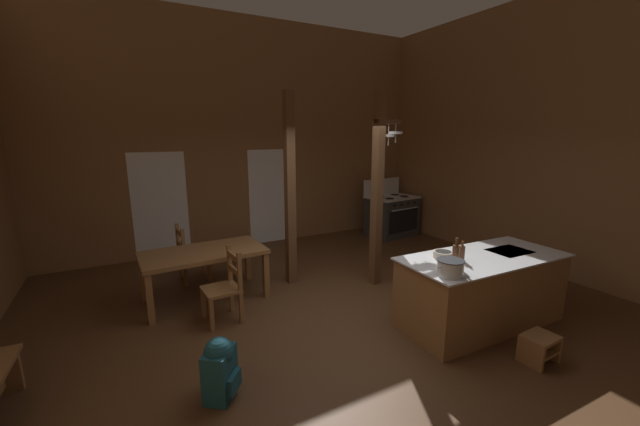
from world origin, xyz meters
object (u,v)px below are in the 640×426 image
(ladderback_chair_by_post, at_px, (190,255))
(bottle_short_on_counter, at_px, (462,253))
(step_stool, at_px, (539,346))
(dining_table, at_px, (204,257))
(kitchen_island, at_px, (481,290))
(backpack, at_px, (220,366))
(ladderback_chair_near_window, at_px, (225,287))
(bottle_tall_on_counter, at_px, (456,255))
(stockpot_on_counter, at_px, (450,268))
(stove_range, at_px, (391,215))
(mixing_bowl_on_counter, at_px, (443,255))

(ladderback_chair_by_post, relative_size, bottle_short_on_counter, 3.90)
(step_stool, xyz_separation_m, dining_table, (-2.81, 3.25, 0.47))
(kitchen_island, bearing_deg, backpack, 176.62)
(ladderback_chair_near_window, height_order, bottle_tall_on_counter, bottle_tall_on_counter)
(kitchen_island, xyz_separation_m, stockpot_on_counter, (-0.87, -0.25, 0.54))
(kitchen_island, distance_m, dining_table, 3.79)
(dining_table, relative_size, bottle_tall_on_counter, 5.13)
(ladderback_chair_by_post, bearing_deg, backpack, -94.61)
(dining_table, distance_m, bottle_tall_on_counter, 3.42)
(stove_range, height_order, backpack, stove_range)
(ladderback_chair_by_post, relative_size, backpack, 1.59)
(backpack, distance_m, mixing_bowl_on_counter, 2.83)
(stockpot_on_counter, height_order, mixing_bowl_on_counter, stockpot_on_counter)
(ladderback_chair_near_window, relative_size, stockpot_on_counter, 2.66)
(step_stool, bearing_deg, stove_range, 68.86)
(ladderback_chair_near_window, relative_size, backpack, 1.59)
(dining_table, bearing_deg, mixing_bowl_on_counter, -41.71)
(stove_range, relative_size, stockpot_on_counter, 3.70)
(bottle_tall_on_counter, bearing_deg, ladderback_chair_by_post, 126.55)
(bottle_tall_on_counter, bearing_deg, bottle_short_on_counter, 24.29)
(stove_range, bearing_deg, backpack, -143.53)
(stockpot_on_counter, relative_size, bottle_tall_on_counter, 1.05)
(ladderback_chair_by_post, relative_size, mixing_bowl_on_counter, 4.05)
(stockpot_on_counter, bearing_deg, mixing_bowl_on_counter, 50.63)
(step_stool, bearing_deg, ladderback_chair_by_post, 125.40)
(backpack, bearing_deg, step_stool, -18.91)
(stove_range, bearing_deg, stockpot_on_counter, -121.95)
(bottle_tall_on_counter, bearing_deg, dining_table, 133.60)
(ladderback_chair_by_post, relative_size, bottle_tall_on_counter, 2.80)
(stove_range, xyz_separation_m, backpack, (-4.94, -3.65, -0.17))
(stove_range, relative_size, ladderback_chair_near_window, 1.39)
(kitchen_island, relative_size, ladderback_chair_by_post, 2.30)
(step_stool, bearing_deg, dining_table, 130.78)
(dining_table, bearing_deg, bottle_short_on_counter, -42.59)
(backpack, height_order, bottle_short_on_counter, bottle_short_on_counter)
(mixing_bowl_on_counter, bearing_deg, dining_table, 138.29)
(dining_table, bearing_deg, bottle_tall_on_counter, -46.40)
(stockpot_on_counter, xyz_separation_m, bottle_short_on_counter, (0.49, 0.27, 0.01))
(stove_range, relative_size, backpack, 2.21)
(stockpot_on_counter, xyz_separation_m, bottle_tall_on_counter, (0.27, 0.17, 0.05))
(kitchen_island, xyz_separation_m, ladderback_chair_by_post, (-3.02, 3.17, 0.00))
(ladderback_chair_near_window, distance_m, bottle_tall_on_counter, 2.87)
(bottle_short_on_counter, bearing_deg, kitchen_island, -3.07)
(stockpot_on_counter, relative_size, bottle_short_on_counter, 1.46)
(step_stool, relative_size, bottle_tall_on_counter, 1.09)
(bottle_tall_on_counter, distance_m, bottle_short_on_counter, 0.25)
(ladderback_chair_by_post, height_order, mixing_bowl_on_counter, mixing_bowl_on_counter)
(backpack, relative_size, bottle_tall_on_counter, 1.76)
(dining_table, bearing_deg, stove_range, 17.58)
(ladderback_chair_near_window, distance_m, stockpot_on_counter, 2.77)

